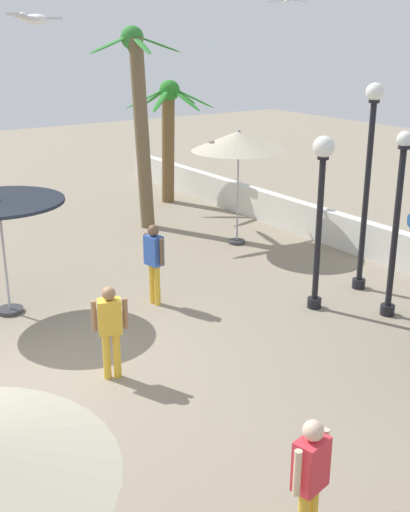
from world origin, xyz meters
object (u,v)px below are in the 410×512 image
at_px(lamp_post_1, 321,197).
at_px(palm_tree_2, 169,126).
at_px(lamp_post_2, 368,169).
at_px(patio_umbrella_0, 239,142).
at_px(guest_1, 154,257).
at_px(guest_3, 310,475).
at_px(palm_tree_1, 139,108).
at_px(lamp_post_3, 396,220).
at_px(seagull_2, 34,18).
at_px(seagull_1, 287,1).
at_px(guest_2, 110,324).

bearing_deg(lamp_post_1, palm_tree_2, 167.13).
bearing_deg(palm_tree_2, lamp_post_2, -3.38).
distance_m(patio_umbrella_0, guest_1, 4.68).
distance_m(lamp_post_1, guest_3, 6.58).
bearing_deg(palm_tree_1, lamp_post_3, 6.12).
height_order(palm_tree_1, lamp_post_1, palm_tree_1).
bearing_deg(guest_3, seagull_2, -164.67).
bearing_deg(seagull_1, guest_3, -39.44).
relative_size(guest_2, guest_3, 0.98).
bearing_deg(seagull_1, lamp_post_2, -27.22).
bearing_deg(patio_umbrella_0, lamp_post_2, 4.20).
bearing_deg(palm_tree_2, patio_umbrella_0, -9.72).
bearing_deg(guest_3, lamp_post_1, 135.77).
bearing_deg(lamp_post_3, lamp_post_1, -138.24).
xyz_separation_m(lamp_post_2, guest_3, (4.85, -6.01, -1.65)).
relative_size(seagull_1, seagull_2, 1.20).
bearing_deg(palm_tree_2, seagull_2, -38.31).
bearing_deg(lamp_post_1, guest_2, -87.19).
xyz_separation_m(patio_umbrella_0, guest_1, (2.24, -3.76, -1.65)).
distance_m(palm_tree_2, guest_1, 8.42).
height_order(patio_umbrella_0, palm_tree_2, palm_tree_2).
height_order(lamp_post_1, guest_3, lamp_post_1).
bearing_deg(seagull_1, guest_1, -56.90).
xyz_separation_m(lamp_post_3, guest_2, (-0.83, -5.51, -0.98)).
height_order(patio_umbrella_0, guest_2, patio_umbrella_0).
distance_m(palm_tree_2, lamp_post_1, 9.12).
bearing_deg(guest_3, patio_umbrella_0, 147.02).
height_order(lamp_post_1, guest_2, lamp_post_1).
height_order(palm_tree_2, seagull_1, seagull_1).
distance_m(palm_tree_2, guest_3, 15.07).
height_order(guest_2, seagull_2, seagull_2).
relative_size(palm_tree_1, palm_tree_2, 1.40).
distance_m(lamp_post_1, lamp_post_2, 1.57).
xyz_separation_m(guest_1, guest_3, (6.58, -1.96, -0.06)).
distance_m(patio_umbrella_0, guest_3, 10.65).
bearing_deg(seagull_2, guest_1, 131.55).
distance_m(guest_2, seagull_2, 4.55).
height_order(lamp_post_2, seagull_2, seagull_2).
height_order(patio_umbrella_0, palm_tree_1, palm_tree_1).
bearing_deg(guest_1, guest_3, -16.62).
distance_m(lamp_post_3, guest_3, 6.57).
xyz_separation_m(palm_tree_1, guest_2, (7.39, -4.63, -2.36)).
bearing_deg(patio_umbrella_0, guest_2, -52.63).
xyz_separation_m(lamp_post_2, seagull_2, (0.95, -7.08, 2.74)).
xyz_separation_m(patio_umbrella_0, lamp_post_3, (5.25, -0.29, -0.75)).
xyz_separation_m(patio_umbrella_0, guest_2, (4.43, -5.80, -1.72)).
distance_m(lamp_post_2, guest_3, 7.90).
relative_size(lamp_post_2, seagull_1, 4.05).
height_order(lamp_post_1, guest_1, lamp_post_1).
bearing_deg(patio_umbrella_0, lamp_post_3, -3.14).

